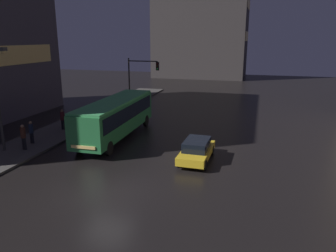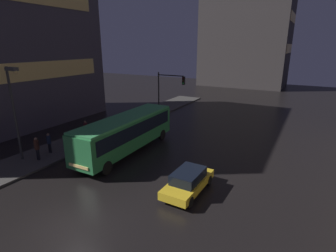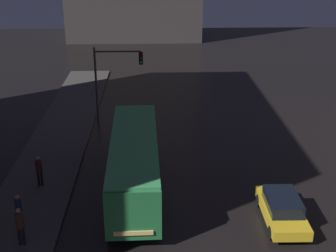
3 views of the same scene
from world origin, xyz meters
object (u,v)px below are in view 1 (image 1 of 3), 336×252
(bus_near, at_px, (116,115))
(pedestrian_near, at_px, (62,118))
(traffic_light_main, at_px, (140,75))
(pedestrian_far, at_px, (23,135))
(car_taxi, at_px, (197,150))
(pedestrian_mid, at_px, (31,131))

(bus_near, bearing_deg, pedestrian_near, -6.01)
(traffic_light_main, bearing_deg, pedestrian_far, -101.24)
(car_taxi, bearing_deg, bus_near, -23.64)
(pedestrian_far, xyz_separation_m, traffic_light_main, (3.05, 15.37, 2.66))
(pedestrian_near, relative_size, traffic_light_main, 0.31)
(car_taxi, height_order, pedestrian_near, pedestrian_near)
(bus_near, relative_size, traffic_light_main, 1.92)
(pedestrian_near, bearing_deg, pedestrian_mid, 49.26)
(bus_near, bearing_deg, traffic_light_main, -81.23)
(bus_near, height_order, pedestrian_mid, bus_near)
(pedestrian_near, bearing_deg, car_taxi, 123.53)
(bus_near, relative_size, pedestrian_far, 5.95)
(traffic_light_main, bearing_deg, bus_near, -80.07)
(pedestrian_near, xyz_separation_m, pedestrian_far, (0.36, -5.39, 0.04))
(pedestrian_mid, bearing_deg, bus_near, -70.94)
(pedestrian_far, bearing_deg, pedestrian_near, -98.03)
(traffic_light_main, bearing_deg, pedestrian_near, -108.89)
(pedestrian_far, bearing_deg, traffic_light_main, -113.11)
(pedestrian_near, relative_size, pedestrian_mid, 1.04)
(bus_near, height_order, pedestrian_near, bus_near)
(pedestrian_mid, relative_size, pedestrian_far, 0.93)
(pedestrian_near, height_order, pedestrian_mid, pedestrian_near)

